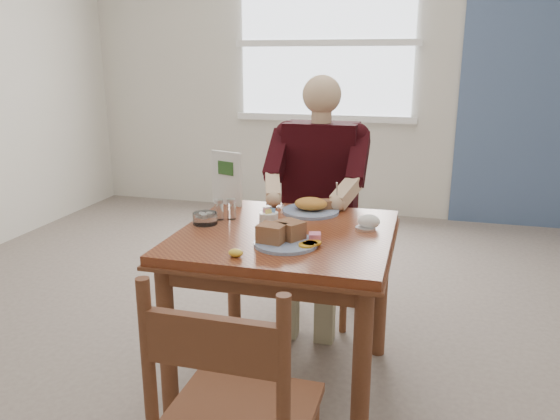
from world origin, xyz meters
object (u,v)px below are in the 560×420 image
(diner, at_px, (318,182))
(near_plate, at_px, (285,237))
(far_plate, at_px, (312,207))
(table, at_px, (286,255))
(chair_far, at_px, (320,235))

(diner, relative_size, near_plate, 4.33)
(far_plate, bearing_deg, table, -98.69)
(table, relative_size, far_plate, 2.62)
(near_plate, bearing_deg, far_plate, 88.95)
(chair_far, bearing_deg, far_plate, -84.32)
(near_plate, relative_size, far_plate, 0.91)
(table, distance_m, diner, 0.73)
(table, height_order, diner, diner)
(table, distance_m, chair_far, 0.81)
(diner, height_order, near_plate, diner)
(diner, height_order, far_plate, diner)
(table, bearing_deg, chair_far, 90.00)
(diner, xyz_separation_m, far_plate, (0.05, -0.39, -0.03))
(table, xyz_separation_m, far_plate, (0.05, 0.31, 0.14))
(table, bearing_deg, diner, 90.00)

